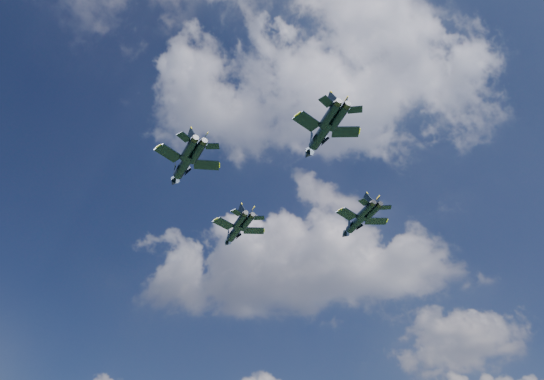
{
  "coord_description": "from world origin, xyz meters",
  "views": [
    {
      "loc": [
        16.97,
        -73.61,
        3.38
      ],
      "look_at": [
        0.31,
        4.01,
        61.79
      ],
      "focal_mm": 35.0,
      "sensor_mm": 36.0,
      "label": 1
    }
  ],
  "objects_px": {
    "jet_right": "(356,223)",
    "jet_left": "(183,167)",
    "jet_slot": "(320,136)",
    "jet_lead": "(235,232)"
  },
  "relations": [
    {
      "from": "jet_right",
      "to": "jet_left",
      "type": "bearing_deg",
      "value": -173.66
    },
    {
      "from": "jet_left",
      "to": "jet_right",
      "type": "bearing_deg",
      "value": 1.64
    },
    {
      "from": "jet_left",
      "to": "jet_slot",
      "type": "relative_size",
      "value": 0.97
    },
    {
      "from": "jet_lead",
      "to": "jet_left",
      "type": "height_order",
      "value": "jet_lead"
    },
    {
      "from": "jet_right",
      "to": "jet_slot",
      "type": "distance_m",
      "value": 26.91
    },
    {
      "from": "jet_left",
      "to": "jet_right",
      "type": "relative_size",
      "value": 1.0
    },
    {
      "from": "jet_left",
      "to": "jet_right",
      "type": "distance_m",
      "value": 36.48
    },
    {
      "from": "jet_lead",
      "to": "jet_slot",
      "type": "height_order",
      "value": "jet_lead"
    },
    {
      "from": "jet_left",
      "to": "jet_right",
      "type": "height_order",
      "value": "jet_left"
    },
    {
      "from": "jet_lead",
      "to": "jet_left",
      "type": "bearing_deg",
      "value": -131.23
    }
  ]
}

